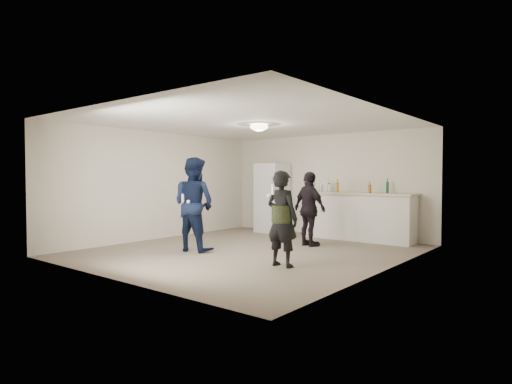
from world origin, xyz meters
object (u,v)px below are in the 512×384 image
Objects in this scene: woman at (282,219)px; shaker at (321,188)px; fridge at (272,198)px; spectator at (310,209)px; counter at (357,217)px; man at (194,204)px.

shaker is at bearing -69.47° from woman.
fridge is 2.40m from spectator.
fridge reaches higher than woman.
counter is 1.42× the size of man.
woman is 0.99× the size of spectator.
man is at bearing -119.30° from counter.
shaker is 3.39m from man.
fridge is at bearing -15.44° from spectator.
counter is at bearing 1.69° from fridge.
shaker is (-0.88, -0.10, 0.65)m from counter.
spectator is at bearing -105.16° from counter.
counter is at bearing -83.74° from woman.
woman is at bearing -84.36° from counter.
fridge is 1.16× the size of woman.
spectator reaches higher than woman.
fridge reaches higher than counter.
man is at bearing -107.04° from shaker.
woman is at bearing -51.41° from fridge.
counter is 2.40m from fridge.
man reaches higher than shaker.
counter is 1.50m from spectator.
spectator is at bearing -34.47° from fridge.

